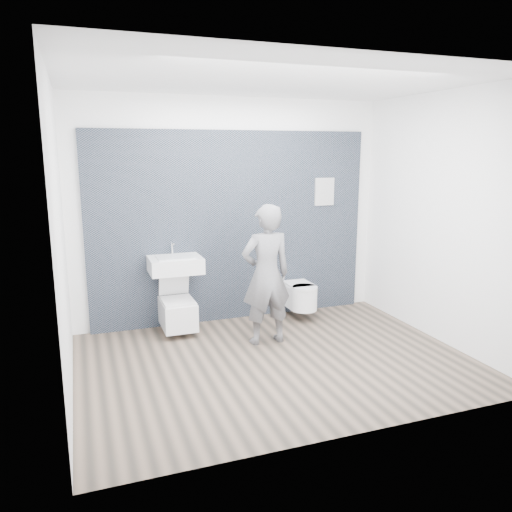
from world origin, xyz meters
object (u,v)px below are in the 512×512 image
object	(u,v)px
washbasin	(175,264)
toilet_square	(178,312)
toilet_rounded	(301,296)
visitor	(266,275)

from	to	relation	value
washbasin	toilet_square	size ratio (longest dim) A/B	0.83
toilet_rounded	visitor	distance (m)	1.08
washbasin	visitor	xyz separation A→B (m)	(0.89, -0.69, -0.04)
washbasin	toilet_rounded	xyz separation A→B (m)	(1.61, -0.06, -0.53)
toilet_square	visitor	size ratio (longest dim) A/B	0.46
washbasin	toilet_rounded	bearing A→B (deg)	-2.12
toilet_rounded	visitor	size ratio (longest dim) A/B	0.36
toilet_square	visitor	bearing A→B (deg)	-36.16
toilet_square	toilet_rounded	xyz separation A→B (m)	(1.61, -0.02, 0.04)
washbasin	visitor	size ratio (longest dim) A/B	0.39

